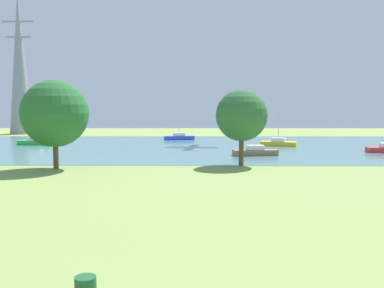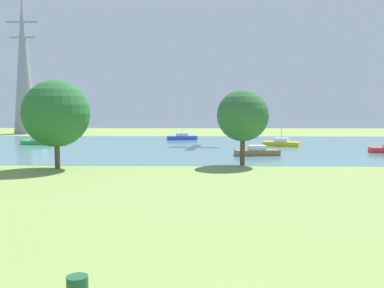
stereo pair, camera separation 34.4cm
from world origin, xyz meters
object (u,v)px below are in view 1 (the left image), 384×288
(sailboat_green, at_px, (36,142))
(electricity_pylon, at_px, (19,64))
(tree_west_near, at_px, (55,114))
(tree_east_near, at_px, (242,116))
(sailboat_yellow, at_px, (278,143))
(sailboat_brown, at_px, (255,151))
(sailboat_blue, at_px, (179,137))

(sailboat_green, height_order, electricity_pylon, electricity_pylon)
(tree_west_near, distance_m, tree_east_near, 16.11)
(tree_east_near, xyz_separation_m, electricity_pylon, (-39.24, 47.09, 9.38))
(sailboat_yellow, relative_size, sailboat_brown, 1.11)
(tree_west_near, bearing_deg, sailboat_green, 114.36)
(sailboat_yellow, xyz_separation_m, sailboat_blue, (-13.93, 11.52, 0.00))
(tree_west_near, distance_m, electricity_pylon, 55.64)
(sailboat_brown, distance_m, tree_west_near, 21.47)
(electricity_pylon, bearing_deg, sailboat_blue, -26.36)
(sailboat_brown, xyz_separation_m, tree_west_near, (-18.24, -10.51, 4.22))
(sailboat_green, distance_m, sailboat_yellow, 33.63)
(sailboat_blue, bearing_deg, sailboat_yellow, -39.60)
(sailboat_green, xyz_separation_m, tree_east_near, (26.54, -20.92, 4.02))
(sailboat_blue, distance_m, tree_east_near, 32.05)
(sailboat_green, relative_size, sailboat_blue, 0.80)
(sailboat_brown, bearing_deg, sailboat_yellow, 67.84)
(sailboat_blue, bearing_deg, sailboat_brown, -68.28)
(sailboat_blue, bearing_deg, tree_west_near, -105.04)
(sailboat_brown, bearing_deg, tree_west_near, -150.05)
(sailboat_blue, distance_m, electricity_pylon, 38.53)
(sailboat_brown, relative_size, tree_east_near, 0.93)
(sailboat_green, height_order, tree_east_near, tree_east_near)
(sailboat_green, bearing_deg, sailboat_brown, -24.21)
(sailboat_yellow, bearing_deg, tree_east_near, -109.89)
(sailboat_brown, relative_size, tree_west_near, 0.84)
(sailboat_green, xyz_separation_m, sailboat_blue, (19.68, 10.12, 0.02))
(tree_west_near, xyz_separation_m, electricity_pylon, (-23.34, 49.67, 9.17))
(sailboat_yellow, distance_m, sailboat_brown, 12.52)
(sailboat_brown, distance_m, sailboat_blue, 24.88)
(sailboat_yellow, relative_size, tree_west_near, 0.94)
(sailboat_green, bearing_deg, electricity_pylon, 115.88)
(sailboat_green, height_order, sailboat_brown, sailboat_brown)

